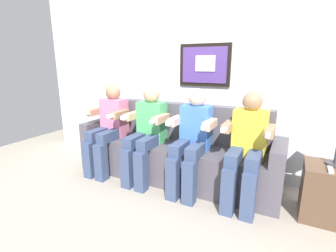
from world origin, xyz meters
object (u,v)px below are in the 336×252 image
(person_right_center, at_px, (192,137))
(person_leftmost, at_px, (109,126))
(couch, at_px, (175,154))
(person_rightmost, at_px, (247,145))
(side_table_right, at_px, (326,192))
(spare_remote_on_table, at_px, (330,170))
(person_left_center, at_px, (147,131))

(person_right_center, bearing_deg, person_leftmost, 180.00)
(couch, bearing_deg, person_rightmost, -11.24)
(couch, relative_size, person_leftmost, 2.17)
(person_right_center, height_order, person_rightmost, same)
(couch, distance_m, person_right_center, 0.44)
(couch, relative_size, person_right_center, 2.17)
(person_leftmost, xyz_separation_m, person_right_center, (1.13, 0.00, 0.00))
(person_leftmost, bearing_deg, side_table_right, 1.46)
(spare_remote_on_table, bearing_deg, couch, 172.14)
(side_table_right, relative_size, spare_remote_on_table, 3.85)
(person_left_center, xyz_separation_m, person_rightmost, (1.13, 0.00, 0.00))
(person_right_center, bearing_deg, side_table_right, 2.77)
(person_left_center, relative_size, person_rightmost, 1.00)
(side_table_right, bearing_deg, person_rightmost, -175.03)
(person_leftmost, bearing_deg, spare_remote_on_table, -1.05)
(person_rightmost, xyz_separation_m, spare_remote_on_table, (0.69, -0.04, -0.10))
(person_leftmost, height_order, side_table_right, person_leftmost)
(couch, xyz_separation_m, person_right_center, (0.28, -0.17, 0.29))
(couch, relative_size, person_left_center, 2.17)
(person_rightmost, bearing_deg, side_table_right, 4.97)
(spare_remote_on_table, bearing_deg, person_right_center, 178.00)
(person_leftmost, relative_size, side_table_right, 2.22)
(person_leftmost, relative_size, person_rightmost, 1.00)
(person_rightmost, bearing_deg, person_left_center, 180.00)
(couch, height_order, spare_remote_on_table, couch)
(person_leftmost, xyz_separation_m, side_table_right, (2.41, 0.06, -0.36))
(person_leftmost, xyz_separation_m, person_rightmost, (1.70, 0.00, 0.00))
(side_table_right, bearing_deg, spare_remote_on_table, -98.18)
(person_left_center, distance_m, person_rightmost, 1.13)
(person_right_center, relative_size, spare_remote_on_table, 8.54)
(person_right_center, xyz_separation_m, person_rightmost, (0.57, 0.00, 0.00))
(person_rightmost, distance_m, spare_remote_on_table, 0.70)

